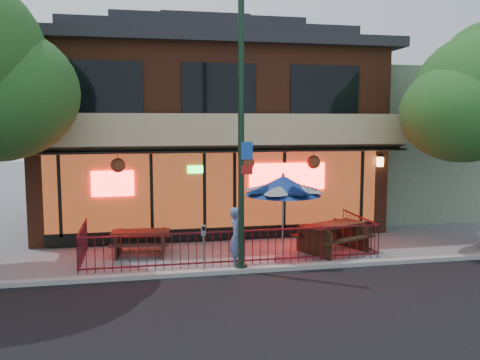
{
  "coord_description": "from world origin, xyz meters",
  "views": [
    {
      "loc": [
        -2.6,
        -13.16,
        3.94
      ],
      "look_at": [
        0.45,
        2.0,
        2.15
      ],
      "focal_mm": 38.0,
      "sensor_mm": 36.0,
      "label": 1
    }
  ],
  "objects_px": {
    "patio_umbrella": "(283,185)",
    "pedestrian": "(237,237)",
    "picnic_table_left": "(141,239)",
    "parking_meter_near": "(204,241)",
    "street_light": "(241,152)",
    "picnic_table_right": "(333,233)"
  },
  "relations": [
    {
      "from": "picnic_table_left",
      "to": "pedestrian",
      "type": "height_order",
      "value": "pedestrian"
    },
    {
      "from": "patio_umbrella",
      "to": "parking_meter_near",
      "type": "height_order",
      "value": "patio_umbrella"
    },
    {
      "from": "street_light",
      "to": "picnic_table_right",
      "type": "relative_size",
      "value": 2.84
    },
    {
      "from": "pedestrian",
      "to": "picnic_table_left",
      "type": "bearing_deg",
      "value": 72.09
    },
    {
      "from": "street_light",
      "to": "pedestrian",
      "type": "height_order",
      "value": "street_light"
    },
    {
      "from": "street_light",
      "to": "patio_umbrella",
      "type": "distance_m",
      "value": 2.09
    },
    {
      "from": "patio_umbrella",
      "to": "pedestrian",
      "type": "distance_m",
      "value": 2.06
    },
    {
      "from": "picnic_table_left",
      "to": "patio_umbrella",
      "type": "height_order",
      "value": "patio_umbrella"
    },
    {
      "from": "pedestrian",
      "to": "parking_meter_near",
      "type": "height_order",
      "value": "pedestrian"
    },
    {
      "from": "patio_umbrella",
      "to": "picnic_table_left",
      "type": "bearing_deg",
      "value": 163.98
    },
    {
      "from": "picnic_table_left",
      "to": "patio_umbrella",
      "type": "relative_size",
      "value": 0.73
    },
    {
      "from": "patio_umbrella",
      "to": "parking_meter_near",
      "type": "distance_m",
      "value": 2.99
    },
    {
      "from": "street_light",
      "to": "parking_meter_near",
      "type": "distance_m",
      "value": 2.48
    },
    {
      "from": "picnic_table_right",
      "to": "patio_umbrella",
      "type": "height_order",
      "value": "patio_umbrella"
    },
    {
      "from": "picnic_table_right",
      "to": "parking_meter_near",
      "type": "relative_size",
      "value": 1.9
    },
    {
      "from": "picnic_table_left",
      "to": "pedestrian",
      "type": "bearing_deg",
      "value": -34.54
    },
    {
      "from": "pedestrian",
      "to": "street_light",
      "type": "bearing_deg",
      "value": -160.53
    },
    {
      "from": "picnic_table_left",
      "to": "parking_meter_near",
      "type": "distance_m",
      "value": 2.85
    },
    {
      "from": "pedestrian",
      "to": "parking_meter_near",
      "type": "relative_size",
      "value": 1.26
    },
    {
      "from": "street_light",
      "to": "patio_umbrella",
      "type": "xyz_separation_m",
      "value": [
        1.45,
        1.1,
        -1.03
      ]
    },
    {
      "from": "parking_meter_near",
      "to": "picnic_table_right",
      "type": "bearing_deg",
      "value": 20.62
    },
    {
      "from": "patio_umbrella",
      "to": "pedestrian",
      "type": "relative_size",
      "value": 1.52
    }
  ]
}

